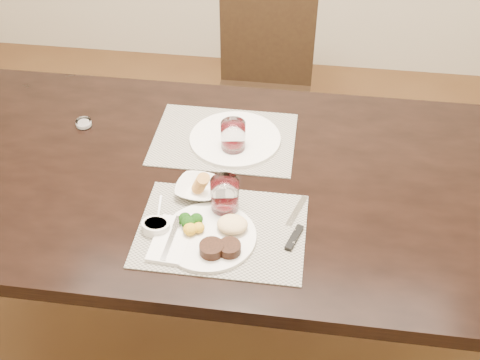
# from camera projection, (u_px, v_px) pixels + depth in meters

# --- Properties ---
(ground_plane) EXTENTS (4.50, 4.50, 0.00)m
(ground_plane) POSITION_uv_depth(u_px,v_px,m) (235.00, 322.00, 2.33)
(ground_plane) COLOR #432615
(ground_plane) RESTS_ON ground
(dining_table) EXTENTS (2.00, 1.00, 0.75)m
(dining_table) POSITION_uv_depth(u_px,v_px,m) (234.00, 195.00, 1.89)
(dining_table) COLOR black
(dining_table) RESTS_ON ground
(chair_far) EXTENTS (0.42, 0.42, 0.90)m
(chair_far) POSITION_uv_depth(u_px,v_px,m) (264.00, 83.00, 2.69)
(chair_far) COLOR black
(chair_far) RESTS_ON ground
(placemat_near) EXTENTS (0.46, 0.34, 0.00)m
(placemat_near) POSITION_uv_depth(u_px,v_px,m) (222.00, 230.00, 1.66)
(placemat_near) COLOR gray
(placemat_near) RESTS_ON dining_table
(placemat_far) EXTENTS (0.46, 0.34, 0.00)m
(placemat_far) POSITION_uv_depth(u_px,v_px,m) (224.00, 139.00, 1.97)
(placemat_far) COLOR gray
(placemat_far) RESTS_ON dining_table
(dinner_plate) EXTENTS (0.26, 0.26, 0.05)m
(dinner_plate) POSITION_uv_depth(u_px,v_px,m) (213.00, 235.00, 1.62)
(dinner_plate) COLOR silver
(dinner_plate) RESTS_ON placemat_near
(napkin_fork) EXTENTS (0.10, 0.18, 0.02)m
(napkin_fork) POSITION_uv_depth(u_px,v_px,m) (171.00, 239.00, 1.62)
(napkin_fork) COLOR white
(napkin_fork) RESTS_ON placemat_near
(steak_knife) EXTENTS (0.06, 0.22, 0.01)m
(steak_knife) POSITION_uv_depth(u_px,v_px,m) (295.00, 231.00, 1.64)
(steak_knife) COLOR silver
(steak_knife) RESTS_ON placemat_near
(cracker_bowl) EXTENTS (0.14, 0.14, 0.06)m
(cracker_bowl) POSITION_uv_depth(u_px,v_px,m) (198.00, 188.00, 1.76)
(cracker_bowl) COLOR silver
(cracker_bowl) RESTS_ON placemat_near
(sauce_ramekin) EXTENTS (0.08, 0.12, 0.06)m
(sauce_ramekin) POSITION_uv_depth(u_px,v_px,m) (156.00, 226.00, 1.64)
(sauce_ramekin) COLOR silver
(sauce_ramekin) RESTS_ON placemat_near
(wine_glass_near) EXTENTS (0.08, 0.08, 0.11)m
(wine_glass_near) POSITION_uv_depth(u_px,v_px,m) (225.00, 198.00, 1.68)
(wine_glass_near) COLOR silver
(wine_glass_near) RESTS_ON placemat_near
(far_plate) EXTENTS (0.30, 0.30, 0.01)m
(far_plate) POSITION_uv_depth(u_px,v_px,m) (235.00, 139.00, 1.96)
(far_plate) COLOR silver
(far_plate) RESTS_ON placemat_far
(wine_glass_far) EXTENTS (0.08, 0.08, 0.11)m
(wine_glass_far) POSITION_uv_depth(u_px,v_px,m) (233.00, 139.00, 1.89)
(wine_glass_far) COLOR silver
(wine_glass_far) RESTS_ON placemat_far
(salt_cellar) EXTENTS (0.05, 0.05, 0.02)m
(salt_cellar) POSITION_uv_depth(u_px,v_px,m) (84.00, 124.00, 2.02)
(salt_cellar) COLOR silver
(salt_cellar) RESTS_ON dining_table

